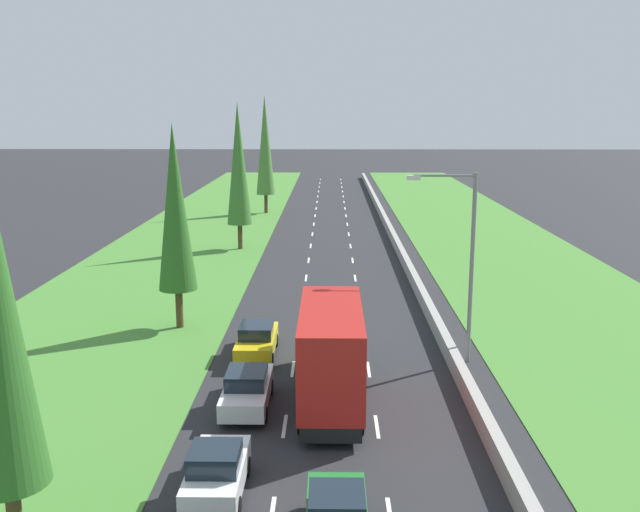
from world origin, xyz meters
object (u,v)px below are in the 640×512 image
yellow_sedan_left_lane (257,340)px  poplar_tree_third (238,164)px  street_light_mast (465,254)px  white_hatchback_left_lane (217,472)px  poplar_tree_fourth (265,145)px  red_box_truck_centre_lane (331,350)px  white_sedan_left_lane (247,389)px  poplar_tree_second (175,209)px

yellow_sedan_left_lane → poplar_tree_third: (-4.16, 26.76, 6.44)m
street_light_mast → poplar_tree_third: bearing=117.0°
white_hatchback_left_lane → poplar_tree_fourth: (-3.93, 61.01, 6.92)m
red_box_truck_centre_lane → yellow_sedan_left_lane: (-3.59, 5.31, -1.37)m
red_box_truck_centre_lane → poplar_tree_fourth: poplar_tree_fourth is taller
red_box_truck_centre_lane → white_sedan_left_lane: size_ratio=2.09×
white_sedan_left_lane → poplar_tree_third: size_ratio=0.36×
red_box_truck_centre_lane → yellow_sedan_left_lane: red_box_truck_centre_lane is taller
white_hatchback_left_lane → street_light_mast: (9.71, 12.13, 4.40)m
red_box_truck_centre_lane → poplar_tree_fourth: 54.38m
yellow_sedan_left_lane → red_box_truck_centre_lane: bearing=-55.9°
white_hatchback_left_lane → poplar_tree_second: 18.76m
white_hatchback_left_lane → street_light_mast: street_light_mast is taller
red_box_truck_centre_lane → street_light_mast: (6.18, 4.70, 3.05)m
poplar_tree_second → street_light_mast: 15.40m
red_box_truck_centre_lane → yellow_sedan_left_lane: 6.56m
white_sedan_left_lane → yellow_sedan_left_lane: (-0.24, 6.11, 0.00)m
poplar_tree_second → poplar_tree_third: size_ratio=0.90×
white_sedan_left_lane → poplar_tree_second: (-4.94, 10.57, 5.79)m
poplar_tree_fourth → white_hatchback_left_lane: bearing=-86.3°
red_box_truck_centre_lane → poplar_tree_second: (-8.29, 9.77, 4.42)m
red_box_truck_centre_lane → poplar_tree_second: size_ratio=0.85×
poplar_tree_fourth → white_sedan_left_lane: bearing=-85.7°
yellow_sedan_left_lane → poplar_tree_third: size_ratio=0.36×
poplar_tree_third → poplar_tree_second: bearing=-91.4°
white_hatchback_left_lane → poplar_tree_third: size_ratio=0.31×
street_light_mast → yellow_sedan_left_lane: bearing=176.4°
white_sedan_left_lane → street_light_mast: bearing=30.0°
white_hatchback_left_lane → street_light_mast: 16.15m
poplar_tree_second → poplar_tree_third: 22.31m
red_box_truck_centre_lane → poplar_tree_third: 33.38m
white_hatchback_left_lane → yellow_sedan_left_lane: 12.75m
poplar_tree_third → poplar_tree_fourth: poplar_tree_fourth is taller
white_sedan_left_lane → poplar_tree_fourth: bearing=94.3°
street_light_mast → poplar_tree_second: bearing=160.7°
white_hatchback_left_lane → white_sedan_left_lane: 6.64m
white_sedan_left_lane → poplar_tree_second: 13.03m
poplar_tree_second → red_box_truck_centre_lane: bearing=-49.7°
red_box_truck_centre_lane → white_hatchback_left_lane: (-3.53, -7.43, -1.35)m
white_sedan_left_lane → street_light_mast: size_ratio=0.50×
red_box_truck_centre_lane → poplar_tree_second: 13.56m
white_hatchback_left_lane → poplar_tree_third: poplar_tree_third is taller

